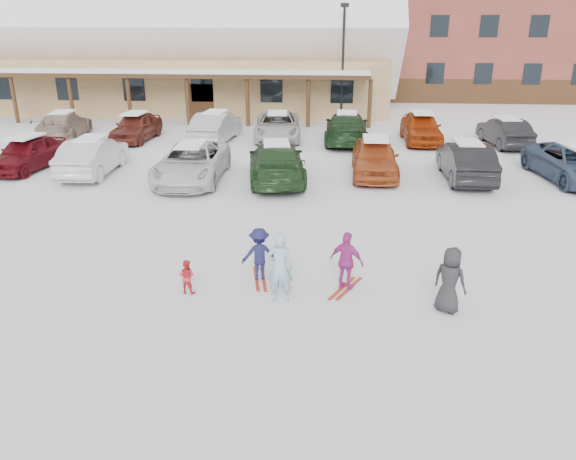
# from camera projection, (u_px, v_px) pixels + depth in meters

# --- Properties ---
(ground) EXTENTS (160.00, 160.00, 0.00)m
(ground) POSITION_uv_depth(u_px,v_px,m) (273.00, 281.00, 14.17)
(ground) COLOR white
(ground) RESTS_ON ground
(day_lodge) EXTENTS (29.12, 12.50, 10.38)m
(day_lodge) POSITION_uv_depth(u_px,v_px,m) (185.00, 50.00, 39.40)
(day_lodge) COLOR tan
(day_lodge) RESTS_ON ground
(lamp_post) EXTENTS (0.50, 0.25, 6.92)m
(lamp_post) POSITION_uv_depth(u_px,v_px,m) (343.00, 57.00, 34.06)
(lamp_post) COLOR black
(lamp_post) RESTS_ON ground
(conifer_2) EXTENTS (5.28, 5.28, 12.24)m
(conifer_2) POSITION_uv_depth(u_px,v_px,m) (1.00, 8.00, 52.90)
(conifer_2) COLOR black
(conifer_2) RESTS_ON ground
(conifer_3) EXTENTS (3.96, 3.96, 9.18)m
(conifer_3) POSITION_uv_depth(u_px,v_px,m) (383.00, 28.00, 52.85)
(conifer_3) COLOR black
(conifer_3) RESTS_ON ground
(adult_skier) EXTENTS (0.62, 0.41, 1.70)m
(adult_skier) POSITION_uv_depth(u_px,v_px,m) (280.00, 268.00, 12.89)
(adult_skier) COLOR #90B5C7
(adult_skier) RESTS_ON ground
(toddler_red) EXTENTS (0.47, 0.40, 0.85)m
(toddler_red) POSITION_uv_depth(u_px,v_px,m) (187.00, 276.00, 13.43)
(toddler_red) COLOR red
(toddler_red) RESTS_ON ground
(child_navy) EXTENTS (0.97, 0.67, 1.38)m
(child_navy) POSITION_uv_depth(u_px,v_px,m) (259.00, 254.00, 14.00)
(child_navy) COLOR #171741
(child_navy) RESTS_ON ground
(skis_child_navy) EXTENTS (0.46, 1.41, 0.03)m
(skis_child_navy) POSITION_uv_depth(u_px,v_px,m) (260.00, 279.00, 14.25)
(skis_child_navy) COLOR #9F2B16
(skis_child_navy) RESTS_ON ground
(child_magenta) EXTENTS (0.94, 0.71, 1.48)m
(child_magenta) POSITION_uv_depth(u_px,v_px,m) (347.00, 261.00, 13.49)
(child_magenta) COLOR #AD2B87
(child_magenta) RESTS_ON ground
(skis_child_magenta) EXTENTS (0.81, 1.34, 0.03)m
(skis_child_magenta) POSITION_uv_depth(u_px,v_px,m) (346.00, 288.00, 13.75)
(skis_child_magenta) COLOR #9F2B16
(skis_child_magenta) RESTS_ON ground
(bystander_dark) EXTENTS (0.90, 0.84, 1.54)m
(bystander_dark) POSITION_uv_depth(u_px,v_px,m) (450.00, 280.00, 12.46)
(bystander_dark) COLOR #262729
(bystander_dark) RESTS_ON ground
(parked_car_0) EXTENTS (2.24, 4.41, 1.44)m
(parked_car_0) POSITION_uv_depth(u_px,v_px,m) (27.00, 153.00, 24.10)
(parked_car_0) COLOR #5D0C13
(parked_car_0) RESTS_ON ground
(parked_car_1) EXTENTS (1.78, 4.69, 1.53)m
(parked_car_1) POSITION_uv_depth(u_px,v_px,m) (93.00, 156.00, 23.39)
(parked_car_1) COLOR silver
(parked_car_1) RESTS_ON ground
(parked_car_2) EXTENTS (2.54, 5.37, 1.48)m
(parked_car_2) POSITION_uv_depth(u_px,v_px,m) (192.00, 163.00, 22.44)
(parked_car_2) COLOR silver
(parked_car_2) RESTS_ON ground
(parked_car_3) EXTENTS (2.87, 5.57, 1.54)m
(parked_car_3) POSITION_uv_depth(u_px,v_px,m) (276.00, 162.00, 22.40)
(parked_car_3) COLOR #203E1C
(parked_car_3) RESTS_ON ground
(parked_car_4) EXTENTS (1.95, 4.64, 1.57)m
(parked_car_4) POSITION_uv_depth(u_px,v_px,m) (375.00, 157.00, 23.14)
(parked_car_4) COLOR #AF4A20
(parked_car_4) RESTS_ON ground
(parked_car_5) EXTENTS (1.66, 4.67, 1.53)m
(parked_car_5) POSITION_uv_depth(u_px,v_px,m) (466.00, 161.00, 22.58)
(parked_car_5) COLOR black
(parked_car_5) RESTS_ON ground
(parked_car_6) EXTENTS (2.98, 5.40, 1.43)m
(parked_car_6) POSITION_uv_depth(u_px,v_px,m) (574.00, 163.00, 22.43)
(parked_car_6) COLOR #394C69
(parked_car_6) RESTS_ON ground
(parked_car_7) EXTENTS (2.46, 4.96, 1.38)m
(parked_car_7) POSITION_uv_depth(u_px,v_px,m) (64.00, 125.00, 30.37)
(parked_car_7) COLOR gray
(parked_car_7) RESTS_ON ground
(parked_car_8) EXTENTS (1.99, 4.37, 1.46)m
(parked_car_8) POSITION_uv_depth(u_px,v_px,m) (136.00, 127.00, 29.70)
(parked_car_8) COLOR maroon
(parked_car_8) RESTS_ON ground
(parked_car_9) EXTENTS (2.11, 4.86, 1.56)m
(parked_car_9) POSITION_uv_depth(u_px,v_px,m) (216.00, 127.00, 29.45)
(parked_car_9) COLOR #A7A8AC
(parked_car_9) RESTS_ON ground
(parked_car_10) EXTENTS (2.73, 5.29, 1.43)m
(parked_car_10) POSITION_uv_depth(u_px,v_px,m) (278.00, 126.00, 29.94)
(parked_car_10) COLOR #BDBDBD
(parked_car_10) RESTS_ON ground
(parked_car_11) EXTENTS (2.35, 5.44, 1.56)m
(parked_car_11) POSITION_uv_depth(u_px,v_px,m) (346.00, 128.00, 29.14)
(parked_car_11) COLOR #1A351A
(parked_car_11) RESTS_ON ground
(parked_car_12) EXTENTS (1.87, 4.59, 1.56)m
(parked_car_12) POSITION_uv_depth(u_px,v_px,m) (421.00, 128.00, 29.20)
(parked_car_12) COLOR #A7340C
(parked_car_12) RESTS_ON ground
(parked_car_13) EXTENTS (1.93, 4.38, 1.40)m
(parked_car_13) POSITION_uv_depth(u_px,v_px,m) (504.00, 132.00, 28.48)
(parked_car_13) COLOR black
(parked_car_13) RESTS_ON ground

